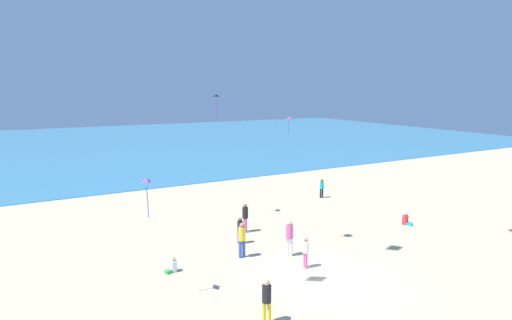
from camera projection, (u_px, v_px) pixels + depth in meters
name	position (u px, v px, depth m)	size (l,w,h in m)	color
ground_plane	(226.00, 214.00, 25.52)	(120.00, 120.00, 0.00)	#C6B58C
ocean_water	(116.00, 143.00, 59.12)	(120.00, 60.00, 0.05)	teal
person_0	(406.00, 220.00, 23.58)	(0.51, 0.66, 0.74)	red
person_1	(242.00, 238.00, 18.84)	(0.34, 0.34, 1.68)	blue
person_2	(267.00, 298.00, 13.47)	(0.44, 0.44, 1.58)	yellow
person_3	(245.00, 216.00, 22.22)	(0.37, 0.37, 1.62)	#D8599E
person_4	(306.00, 250.00, 17.77)	(0.33, 0.33, 1.40)	#D8599E
person_5	(173.00, 266.00, 17.46)	(0.58, 0.40, 0.67)	white
person_6	(322.00, 187.00, 29.32)	(0.32, 0.32, 1.39)	black
person_7	(289.00, 235.00, 19.01)	(0.49, 0.49, 1.75)	white
person_8	(240.00, 229.00, 20.57)	(0.39, 0.39, 1.38)	purple
kite_purple	(147.00, 181.00, 14.36)	(0.28, 0.37, 1.48)	purple
kite_black	(216.00, 96.00, 23.52)	(0.48, 0.51, 1.49)	black
kite_magenta	(289.00, 118.00, 30.35)	(0.40, 0.32, 1.38)	#DB3DA8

